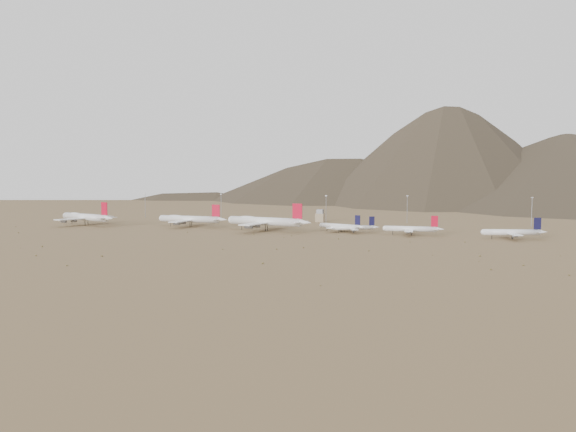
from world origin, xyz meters
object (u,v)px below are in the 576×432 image
(widebody_centre, at_px, (190,219))
(narrowbody_a, at_px, (341,226))
(widebody_west, at_px, (86,217))
(narrowbody_b, at_px, (354,228))
(control_tower, at_px, (320,216))
(widebody_east, at_px, (265,221))

(widebody_centre, xyz_separation_m, narrowbody_a, (133.74, -0.21, -2.34))
(widebody_centre, bearing_deg, widebody_west, -168.72)
(narrowbody_b, distance_m, control_tower, 102.66)
(narrowbody_a, xyz_separation_m, control_tower, (-40.25, 84.72, 0.85))
(widebody_centre, xyz_separation_m, widebody_east, (74.48, -12.41, 1.01))
(widebody_centre, relative_size, widebody_east, 0.88)
(narrowbody_a, relative_size, narrowbody_b, 1.10)
(control_tower, bearing_deg, widebody_west, -152.03)
(control_tower, bearing_deg, narrowbody_b, -59.79)
(widebody_centre, bearing_deg, widebody_east, -7.62)
(narrowbody_b, bearing_deg, widebody_east, 164.83)
(widebody_centre, height_order, narrowbody_b, widebody_centre)
(widebody_east, bearing_deg, widebody_west, -169.02)
(widebody_east, bearing_deg, narrowbody_a, 21.44)
(narrowbody_a, distance_m, narrowbody_b, 12.08)
(widebody_west, height_order, widebody_east, widebody_east)
(narrowbody_b, bearing_deg, narrowbody_a, 138.91)
(widebody_centre, distance_m, narrowbody_a, 133.76)
(widebody_west, xyz_separation_m, widebody_centre, (95.64, 15.90, -0.53))
(widebody_west, relative_size, narrowbody_a, 1.73)
(widebody_east, xyz_separation_m, control_tower, (19.01, 96.93, -2.50))
(widebody_west, distance_m, narrowbody_b, 241.09)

